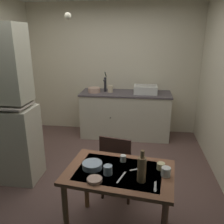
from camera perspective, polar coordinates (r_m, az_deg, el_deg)
name	(u,v)px	position (r m, az deg, el deg)	size (l,w,h in m)	color
ground_plane	(96,176)	(3.60, -3.83, -15.27)	(4.73, 4.73, 0.00)	brown
wall_back	(113,70)	(4.94, 0.20, 10.23)	(3.57, 0.10, 2.59)	beige
hutch_cabinet	(0,112)	(3.50, -25.38, -0.02)	(0.92, 0.47, 2.13)	beige
counter_cabinet	(125,114)	(4.75, 3.22, -0.61)	(1.76, 0.64, 0.90)	beige
sink_basin	(145,89)	(4.59, 8.10, 5.45)	(0.44, 0.34, 0.15)	silver
hand_pump	(105,83)	(4.68, -1.68, 7.00)	(0.05, 0.27, 0.39)	#232328
mixing_bowl_counter	(94,90)	(4.65, -4.34, 5.33)	(0.24, 0.24, 0.09)	tan
stoneware_crock	(110,89)	(4.64, -0.40, 5.62)	(0.10, 0.10, 0.13)	beige
dining_table	(119,181)	(2.40, 1.75, -16.24)	(1.11, 0.80, 0.74)	brown
chair_far_side	(118,165)	(2.98, 1.43, -12.59)	(0.47, 0.47, 0.87)	#3C281C
serving_bowl_wide	(92,165)	(2.38, -4.80, -12.72)	(0.20, 0.20, 0.06)	#9EB2C6
soup_bowl_small	(95,180)	(2.20, -4.23, -16.04)	(0.14, 0.14, 0.03)	tan
teacup_cream	(161,166)	(2.40, 11.71, -12.69)	(0.08, 0.08, 0.07)	beige
mug_dark	(123,158)	(2.48, 2.71, -11.13)	(0.06, 0.06, 0.07)	white
teacup_mint	(166,172)	(2.30, 12.91, -13.90)	(0.09, 0.09, 0.09)	white
mug_tall	(108,170)	(2.27, -1.01, -13.84)	(0.08, 0.08, 0.09)	#9EB2C6
glass_bottle	(142,169)	(2.15, 7.20, -13.46)	(0.08, 0.08, 0.31)	olive
table_knife	(121,177)	(2.25, 2.24, -15.52)	(0.19, 0.02, 0.01)	silver
teaspoon_near_bowl	(136,169)	(2.37, 5.76, -13.63)	(0.12, 0.02, 0.01)	beige
teaspoon_by_cup	(155,187)	(2.16, 10.41, -17.33)	(0.15, 0.02, 0.01)	beige
pendant_bulb	(68,16)	(3.03, -10.63, 21.88)	(0.08, 0.08, 0.08)	#F9EFCC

